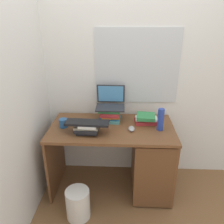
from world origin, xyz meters
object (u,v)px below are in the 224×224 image
desk (141,158)px  wastebasket (78,204)px  book_stack_side (146,119)px  computer_mouse (131,129)px  laptop (111,102)px  water_bottle (161,120)px  book_stack_keyboard_riser (87,128)px  mug (64,123)px  keyboard (87,123)px  book_stack_tall (110,115)px

desk → wastebasket: size_ratio=4.15×
book_stack_side → computer_mouse: bearing=-131.7°
computer_mouse → wastebasket: (-0.51, -0.38, -0.63)m
laptop → computer_mouse: (0.22, -0.27, -0.18)m
computer_mouse → water_bottle: water_bottle is taller
wastebasket → desk: bearing=33.7°
book_stack_keyboard_riser → wastebasket: book_stack_keyboard_riser is taller
computer_mouse → desk: bearing=18.5°
computer_mouse → water_bottle: size_ratio=0.46×
book_stack_side → wastebasket: 1.09m
computer_mouse → mug: (-0.69, 0.04, 0.03)m
book_stack_keyboard_riser → water_bottle: (0.72, 0.10, 0.06)m
wastebasket → keyboard: bearing=76.0°
book_stack_tall → computer_mouse: bearing=-42.7°
book_stack_keyboard_riser → wastebasket: (-0.07, -0.30, -0.66)m
book_stack_tall → computer_mouse: book_stack_tall is taller
book_stack_tall → book_stack_keyboard_riser: book_stack_tall is taller
mug → book_stack_side: bearing=8.9°
water_bottle → wastebasket: (-0.79, -0.40, -0.73)m
book_stack_tall → computer_mouse: (0.23, -0.21, -0.06)m
laptop → book_stack_side: bearing=-13.8°
computer_mouse → water_bottle: (0.28, 0.03, 0.09)m
desk → book_stack_tall: book_stack_tall is taller
computer_mouse → mug: size_ratio=0.85×
keyboard → mug: bearing=159.3°
desk → book_stack_side: 0.42m
keyboard → mug: 0.30m
laptop → keyboard: 0.41m
book_stack_tall → mug: 0.50m
laptop → computer_mouse: bearing=-50.2°
book_stack_tall → mug: size_ratio=1.92×
laptop → wastebasket: laptop is taller
book_stack_keyboard_riser → keyboard: size_ratio=0.58×
book_stack_side → wastebasket: bearing=-140.1°
book_stack_keyboard_riser → desk: bearing=11.7°
laptop → keyboard: (-0.21, -0.34, -0.09)m
book_stack_side → laptop: 0.42m
keyboard → water_bottle: size_ratio=1.86×
keyboard → book_stack_tall: bearing=57.2°
desk → computer_mouse: size_ratio=12.28×
book_stack_tall → book_stack_side: size_ratio=0.98×
mug → desk: bearing=-0.1°
book_stack_keyboard_riser → keyboard: (0.00, 0.00, 0.06)m
book_stack_side → water_bottle: bearing=-49.4°
computer_mouse → keyboard: bearing=-170.5°
book_stack_side → keyboard: size_ratio=0.58×
book_stack_tall → laptop: laptop is taller
keyboard → wastebasket: size_ratio=1.37×
laptop → book_stack_keyboard_riser: bearing=-121.4°
book_stack_keyboard_riser → mug: bearing=156.0°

